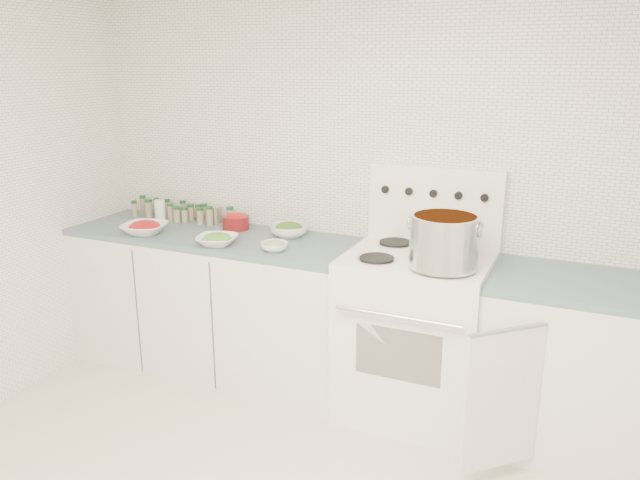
{
  "coord_description": "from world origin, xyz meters",
  "views": [
    {
      "loc": [
        1.29,
        -1.92,
        1.93
      ],
      "look_at": [
        -0.08,
        1.14,
        0.96
      ],
      "focal_mm": 35.0,
      "sensor_mm": 36.0,
      "label": 1
    }
  ],
  "objects_px": {
    "bowl_tomato": "(145,228)",
    "bowl_snowpea": "(217,240)",
    "stove": "(416,330)",
    "stock_pot": "(444,239)"
  },
  "relations": [
    {
      "from": "bowl_tomato",
      "to": "bowl_snowpea",
      "type": "distance_m",
      "value": 0.54
    },
    {
      "from": "stove",
      "to": "bowl_tomato",
      "type": "xyz_separation_m",
      "value": [
        -1.69,
        -0.16,
        0.44
      ]
    },
    {
      "from": "bowl_snowpea",
      "to": "bowl_tomato",
      "type": "bearing_deg",
      "value": 176.97
    },
    {
      "from": "bowl_snowpea",
      "to": "stock_pot",
      "type": "bearing_deg",
      "value": 0.48
    },
    {
      "from": "stove",
      "to": "bowl_tomato",
      "type": "bearing_deg",
      "value": -174.54
    },
    {
      "from": "stove",
      "to": "bowl_snowpea",
      "type": "distance_m",
      "value": 1.24
    },
    {
      "from": "bowl_tomato",
      "to": "bowl_snowpea",
      "type": "height_order",
      "value": "bowl_tomato"
    },
    {
      "from": "bowl_tomato",
      "to": "bowl_snowpea",
      "type": "relative_size",
      "value": 1.12
    },
    {
      "from": "stove",
      "to": "stock_pot",
      "type": "relative_size",
      "value": 3.78
    },
    {
      "from": "stock_pot",
      "to": "bowl_snowpea",
      "type": "height_order",
      "value": "stock_pot"
    }
  ]
}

